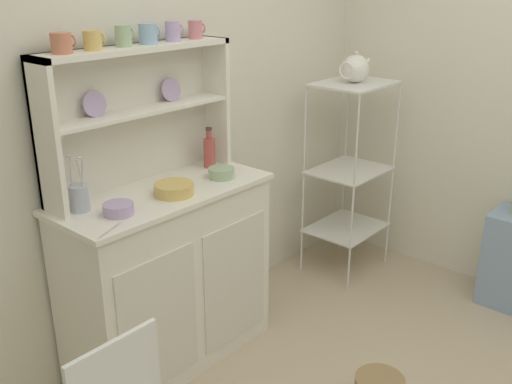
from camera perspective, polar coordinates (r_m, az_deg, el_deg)
name	(u,v)px	position (r m, az deg, el deg)	size (l,w,h in m)	color
wall_back	(155,98)	(2.86, -9.91, 9.10)	(3.84, 0.05, 2.50)	silver
hutch_cabinet	(169,276)	(2.83, -8.56, -8.11)	(1.02, 0.45, 0.89)	white
hutch_shelf_unit	(135,104)	(2.67, -11.78, 8.41)	(0.95, 0.18, 0.63)	silver
bakers_rack	(350,160)	(3.62, 9.18, 3.10)	(0.48, 0.38, 1.21)	silver
cup_terracotta_0	(62,43)	(2.40, -18.51, 13.67)	(0.09, 0.08, 0.08)	#C67556
cup_gold_1	(93,40)	(2.47, -15.70, 14.12)	(0.09, 0.07, 0.08)	#DBB760
cup_sage_2	(124,36)	(2.56, -12.83, 14.68)	(0.08, 0.07, 0.09)	#9EB78E
cup_sky_3	(148,34)	(2.63, -10.51, 15.01)	(0.09, 0.08, 0.09)	#8EB2D1
cup_lilac_4	(173,31)	(2.72, -8.12, 15.33)	(0.08, 0.07, 0.09)	#B79ECC
cup_rose_5	(196,30)	(2.82, -5.94, 15.55)	(0.08, 0.07, 0.08)	#D17A84
bowl_mixing_large	(118,209)	(2.42, -13.34, -1.63)	(0.12, 0.12, 0.05)	#B79ECC
bowl_floral_medium	(174,189)	(2.59, -8.03, 0.29)	(0.18, 0.18, 0.05)	#DBB760
bowl_cream_small	(221,173)	(2.78, -3.42, 1.89)	(0.13, 0.13, 0.05)	#9EB78E
jam_bottle	(209,151)	(2.92, -4.59, 3.98)	(0.06, 0.06, 0.20)	#B74C47
utensil_jar	(79,197)	(2.49, -16.93, -0.47)	(0.08, 0.08, 0.24)	#B2B7C6
porcelain_teapot	(355,69)	(3.49, 9.69, 11.83)	(0.25, 0.16, 0.18)	white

